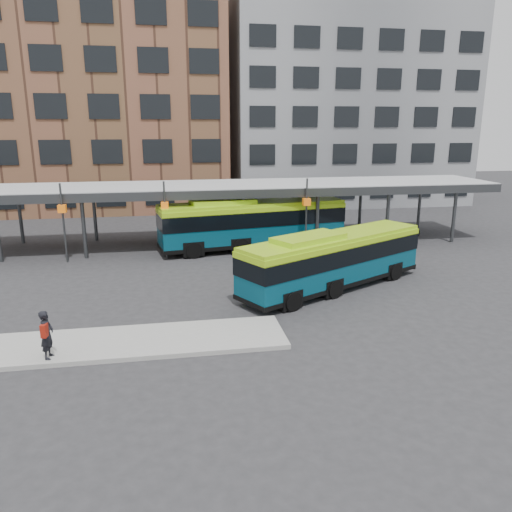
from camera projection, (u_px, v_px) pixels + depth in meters
The scene contains 9 objects.
ground at pixel (235, 309), 22.69m from camera, with size 120.00×120.00×0.00m, color #28282B.
boarding_island at pixel (102, 344), 18.89m from camera, with size 14.00×3.00×0.18m, color gray.
canopy at pixel (208, 188), 33.92m from camera, with size 40.00×6.53×4.80m.
building_brick at pixel (88, 94), 48.62m from camera, with size 26.00×14.00×22.00m, color brown.
building_grey at pixel (342, 106), 53.27m from camera, with size 24.00×14.00×20.00m, color slate.
bus_front at pixel (333, 259), 25.20m from camera, with size 10.75×7.25×3.02m.
bus_rear at pixel (252, 222), 33.35m from camera, with size 12.74×4.64×3.44m.
pedestrian at pixel (47, 334), 17.38m from camera, with size 0.50×0.70×1.76m.
bike_rack at pixel (386, 233), 36.06m from camera, with size 5.49×1.21×1.08m.
Camera 1 is at (-2.79, -21.14, 8.18)m, focal length 35.00 mm.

